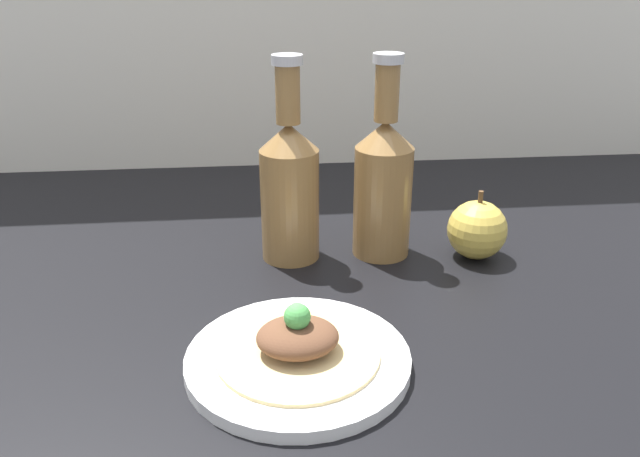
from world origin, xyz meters
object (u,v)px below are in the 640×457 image
cider_bottle_left (290,185)px  plated_food (298,341)px  plate (298,358)px  apple (477,230)px  cider_bottle_right (383,182)px

cider_bottle_left → plated_food: bearing=-91.6°
plated_food → plate: bearing=-76.0°
plated_food → cider_bottle_left: bearing=88.4°
apple → plated_food: bearing=-138.8°
plate → apple: apple is taller
cider_bottle_right → plated_food: bearing=-117.6°
plate → plated_food: 2.00cm
cider_bottle_left → cider_bottle_right: 12.48cm
plated_food → cider_bottle_left: (0.69, 25.23, 7.43)cm
cider_bottle_right → apple: bearing=-11.8°
cider_bottle_left → apple: (25.11, -2.64, -6.28)cm
plated_food → apple: size_ratio=1.73×
apple → cider_bottle_left: bearing=174.0°
plate → plated_food: bearing=104.0°
plated_food → cider_bottle_right: 29.41cm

